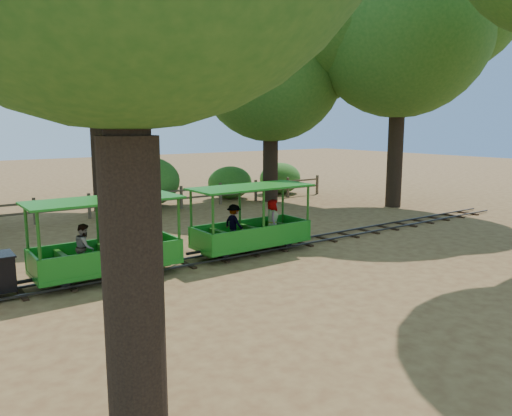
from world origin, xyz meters
TOP-DOWN VIEW (x-y plane):
  - ground at (0.00, 0.00)m, footprint 90.00×90.00m
  - track at (0.00, 0.00)m, footprint 22.00×1.00m
  - carriage_front at (-5.11, 0.01)m, footprint 3.53×1.44m
  - carriage_rear at (-0.88, 0.01)m, footprint 3.53×1.44m
  - oak_nc at (-2.04, 9.60)m, footprint 9.07×7.98m
  - oak_ne at (5.47, 7.59)m, footprint 8.47×7.45m
  - oak_e at (8.96, 3.10)m, footprint 9.65×8.49m
  - fence at (0.00, 8.00)m, footprint 18.10×0.10m
  - shrub_mid_w at (-0.14, 9.30)m, footprint 3.28×2.52m
  - shrub_mid_e at (4.36, 9.30)m, footprint 2.32×1.78m
  - shrub_east at (7.54, 9.30)m, footprint 2.36×1.81m

SIDE VIEW (x-z plane):
  - ground at x=0.00m, z-range 0.00..0.00m
  - track at x=0.00m, z-range 0.02..0.12m
  - fence at x=0.00m, z-range 0.08..1.08m
  - carriage_front at x=-5.11m, z-range -0.17..1.67m
  - carriage_rear at x=-0.88m, z-range -0.15..1.68m
  - shrub_mid_e at x=4.36m, z-range 0.00..1.60m
  - shrub_east at x=7.54m, z-range 0.00..1.63m
  - shrub_mid_w at x=-0.14m, z-range 0.00..2.27m
  - oak_ne at x=5.47m, z-range 1.76..11.37m
  - oak_nc at x=-2.04m, z-range 2.42..13.77m
  - oak_e at x=8.96m, z-range 2.35..13.98m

